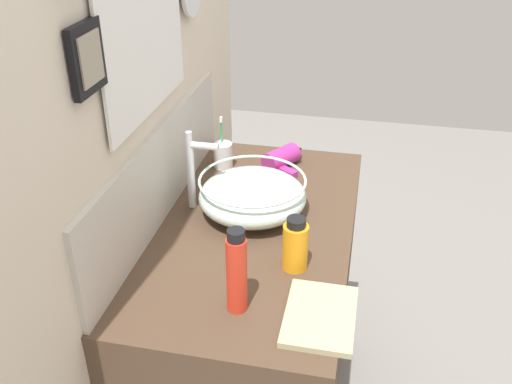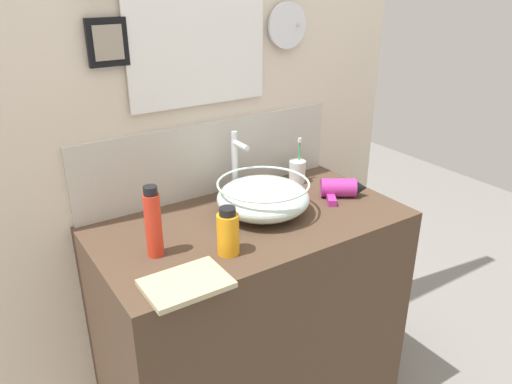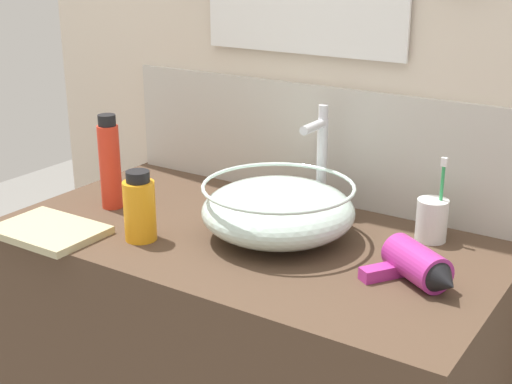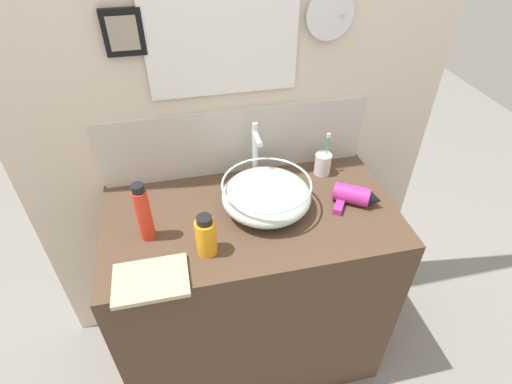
{
  "view_description": "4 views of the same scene",
  "coord_description": "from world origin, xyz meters",
  "px_view_note": "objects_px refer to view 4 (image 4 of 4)",
  "views": [
    {
      "loc": [
        -1.37,
        -0.3,
        1.81
      ],
      "look_at": [
        0.02,
        0.0,
        0.99
      ],
      "focal_mm": 40.0,
      "sensor_mm": 36.0,
      "label": 1
    },
    {
      "loc": [
        -0.82,
        -1.28,
        1.66
      ],
      "look_at": [
        0.02,
        0.0,
        0.99
      ],
      "focal_mm": 35.0,
      "sensor_mm": 36.0,
      "label": 2
    },
    {
      "loc": [
        0.78,
        -1.17,
        1.48
      ],
      "look_at": [
        0.02,
        0.0,
        0.99
      ],
      "focal_mm": 50.0,
      "sensor_mm": 36.0,
      "label": 3
    },
    {
      "loc": [
        -0.21,
        -1.05,
        1.86
      ],
      "look_at": [
        0.02,
        0.0,
        0.99
      ],
      "focal_mm": 28.0,
      "sensor_mm": 36.0,
      "label": 4
    }
  ],
  "objects_px": {
    "glass_bowl_sink": "(266,195)",
    "hair_drier": "(355,196)",
    "faucet": "(256,150)",
    "toothbrush_cup": "(323,164)",
    "soap_dispenser": "(206,236)",
    "hand_towel": "(151,280)",
    "lotion_bottle": "(143,213)"
  },
  "relations": [
    {
      "from": "glass_bowl_sink",
      "to": "hair_drier",
      "type": "relative_size",
      "value": 1.63
    },
    {
      "from": "glass_bowl_sink",
      "to": "hand_towel",
      "type": "xyz_separation_m",
      "value": [
        -0.42,
        -0.25,
        -0.05
      ]
    },
    {
      "from": "faucet",
      "to": "soap_dispenser",
      "type": "relative_size",
      "value": 1.67
    },
    {
      "from": "faucet",
      "to": "hair_drier",
      "type": "bearing_deg",
      "value": -34.27
    },
    {
      "from": "glass_bowl_sink",
      "to": "soap_dispenser",
      "type": "bearing_deg",
      "value": -145.2
    },
    {
      "from": "faucet",
      "to": "hair_drier",
      "type": "distance_m",
      "value": 0.41
    },
    {
      "from": "glass_bowl_sink",
      "to": "faucet",
      "type": "relative_size",
      "value": 1.28
    },
    {
      "from": "soap_dispenser",
      "to": "faucet",
      "type": "bearing_deg",
      "value": 55.51
    },
    {
      "from": "glass_bowl_sink",
      "to": "hair_drier",
      "type": "distance_m",
      "value": 0.33
    },
    {
      "from": "lotion_bottle",
      "to": "hand_towel",
      "type": "bearing_deg",
      "value": -88.88
    },
    {
      "from": "faucet",
      "to": "toothbrush_cup",
      "type": "distance_m",
      "value": 0.29
    },
    {
      "from": "faucet",
      "to": "lotion_bottle",
      "type": "distance_m",
      "value": 0.49
    },
    {
      "from": "hair_drier",
      "to": "lotion_bottle",
      "type": "height_order",
      "value": "lotion_bottle"
    },
    {
      "from": "hair_drier",
      "to": "soap_dispenser",
      "type": "relative_size",
      "value": 1.32
    },
    {
      "from": "toothbrush_cup",
      "to": "faucet",
      "type": "bearing_deg",
      "value": 176.68
    },
    {
      "from": "toothbrush_cup",
      "to": "hand_towel",
      "type": "distance_m",
      "value": 0.81
    },
    {
      "from": "toothbrush_cup",
      "to": "soap_dispenser",
      "type": "height_order",
      "value": "toothbrush_cup"
    },
    {
      "from": "glass_bowl_sink",
      "to": "faucet",
      "type": "distance_m",
      "value": 0.2
    },
    {
      "from": "hair_drier",
      "to": "hand_towel",
      "type": "distance_m",
      "value": 0.78
    },
    {
      "from": "hand_towel",
      "to": "faucet",
      "type": "bearing_deg",
      "value": 45.86
    },
    {
      "from": "faucet",
      "to": "toothbrush_cup",
      "type": "bearing_deg",
      "value": -3.32
    },
    {
      "from": "hair_drier",
      "to": "toothbrush_cup",
      "type": "height_order",
      "value": "toothbrush_cup"
    },
    {
      "from": "faucet",
      "to": "hair_drier",
      "type": "height_order",
      "value": "faucet"
    },
    {
      "from": "soap_dispenser",
      "to": "hand_towel",
      "type": "height_order",
      "value": "soap_dispenser"
    },
    {
      "from": "hair_drier",
      "to": "soap_dispenser",
      "type": "height_order",
      "value": "soap_dispenser"
    },
    {
      "from": "lotion_bottle",
      "to": "hand_towel",
      "type": "height_order",
      "value": "lotion_bottle"
    },
    {
      "from": "soap_dispenser",
      "to": "hair_drier",
      "type": "bearing_deg",
      "value": 12.18
    },
    {
      "from": "lotion_bottle",
      "to": "soap_dispenser",
      "type": "distance_m",
      "value": 0.22
    },
    {
      "from": "faucet",
      "to": "lotion_bottle",
      "type": "xyz_separation_m",
      "value": [
        -0.42,
        -0.24,
        -0.03
      ]
    },
    {
      "from": "toothbrush_cup",
      "to": "hand_towel",
      "type": "bearing_deg",
      "value": -149.07
    },
    {
      "from": "toothbrush_cup",
      "to": "glass_bowl_sink",
      "type": "bearing_deg",
      "value": -149.19
    },
    {
      "from": "soap_dispenser",
      "to": "glass_bowl_sink",
      "type": "bearing_deg",
      "value": 34.8
    }
  ]
}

